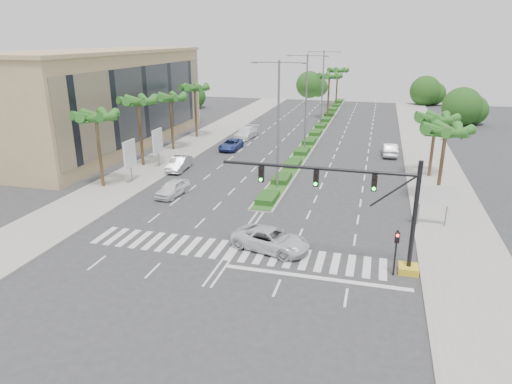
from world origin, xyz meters
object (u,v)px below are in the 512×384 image
car_parked_d (246,133)px  car_right (390,149)px  car_parked_a (172,188)px  car_parked_b (179,164)px  car_crossing (271,239)px  car_parked_c (231,145)px

car_parked_d → car_right: (19.97, -5.24, -0.01)m
car_parked_a → car_parked_b: bearing=116.3°
car_parked_a → car_parked_d: car_parked_d is taller
car_parked_a → car_right: size_ratio=0.88×
car_parked_a → car_crossing: size_ratio=0.77×
car_parked_c → car_crossing: car_crossing is taller
car_parked_c → car_parked_d: size_ratio=0.88×
car_crossing → car_parked_c: bearing=38.6°
car_crossing → car_right: size_ratio=1.14×
car_parked_b → car_parked_d: (2.35, 18.09, 0.05)m
car_parked_b → car_parked_c: 11.00m
car_crossing → car_right: (8.05, 29.44, 0.03)m
car_parked_b → car_right: 25.76m
car_parked_c → car_crossing: size_ratio=0.89×
car_crossing → car_parked_a: bearing=68.0°
car_parked_a → car_parked_c: car_parked_a is taller
car_parked_b → car_parked_d: car_parked_d is taller
car_right → car_parked_b: bearing=26.2°
car_parked_c → car_crossing: 29.77m
car_parked_d → car_crossing: bearing=-64.4°
car_parked_c → car_crossing: (11.82, -27.32, 0.08)m
car_parked_a → car_parked_b: size_ratio=0.93×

